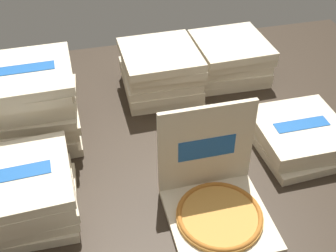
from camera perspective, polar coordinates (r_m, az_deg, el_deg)
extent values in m
cube|color=#2D2319|center=(2.03, -0.46, -5.19)|extent=(3.20, 2.40, 0.02)
cube|color=beige|center=(1.80, 6.96, -12.51)|extent=(0.42, 0.42, 0.03)
cylinder|color=#C6893D|center=(1.78, 7.02, -12.09)|extent=(0.36, 0.36, 0.02)
torus|color=#A96324|center=(1.77, 7.04, -11.91)|extent=(0.36, 0.36, 0.02)
cube|color=beige|center=(1.77, 5.22, -2.80)|extent=(0.42, 0.03, 0.42)
cube|color=#19519E|center=(1.76, 5.34, -3.03)|extent=(0.25, 0.01, 0.10)
cube|color=beige|center=(2.25, -17.18, -0.92)|extent=(0.42, 0.42, 0.05)
cube|color=beige|center=(2.23, -17.57, 0.10)|extent=(0.44, 0.44, 0.05)
cube|color=beige|center=(2.20, -17.97, 0.92)|extent=(0.43, 0.43, 0.05)
cube|color=beige|center=(2.16, -17.76, 1.77)|extent=(0.43, 0.43, 0.05)
cube|color=#19519E|center=(2.15, -17.88, 2.28)|extent=(0.27, 0.08, 0.00)
cube|color=beige|center=(2.14, -17.92, 2.76)|extent=(0.44, 0.44, 0.05)
cube|color=#19519E|center=(2.12, -18.05, 3.28)|extent=(0.28, 0.09, 0.00)
cube|color=beige|center=(2.13, -18.40, 4.01)|extent=(0.42, 0.42, 0.05)
cube|color=#19519E|center=(2.11, -18.53, 4.54)|extent=(0.27, 0.08, 0.00)
cube|color=beige|center=(2.10, -18.44, 5.00)|extent=(0.42, 0.42, 0.05)
cube|color=beige|center=(2.06, -18.95, 5.71)|extent=(0.42, 0.42, 0.05)
cube|color=beige|center=(2.03, -18.87, 6.84)|extent=(0.42, 0.42, 0.05)
cube|color=#19519E|center=(2.02, -19.02, 7.42)|extent=(0.27, 0.08, 0.00)
cube|color=beige|center=(2.48, -0.95, 5.31)|extent=(0.43, 0.43, 0.05)
cube|color=beige|center=(2.45, -1.02, 6.12)|extent=(0.42, 0.42, 0.05)
cube|color=beige|center=(2.43, -1.17, 7.11)|extent=(0.43, 0.43, 0.05)
cube|color=beige|center=(2.41, -0.86, 8.14)|extent=(0.43, 0.43, 0.05)
cube|color=#19519E|center=(2.40, -0.86, 8.64)|extent=(0.27, 0.08, 0.00)
cube|color=beige|center=(2.38, -0.79, 8.92)|extent=(0.44, 0.44, 0.05)
cube|color=beige|center=(2.34, -1.12, 9.74)|extent=(0.42, 0.42, 0.05)
cube|color=beige|center=(2.18, 17.49, -2.44)|extent=(0.44, 0.44, 0.05)
cube|color=beige|center=(2.17, 17.69, -1.15)|extent=(0.43, 0.43, 0.05)
cube|color=beige|center=(2.14, 17.63, -0.29)|extent=(0.42, 0.42, 0.05)
cube|color=#19519E|center=(2.12, 17.75, 0.21)|extent=(0.27, 0.08, 0.00)
cube|color=beige|center=(2.65, 8.12, 7.49)|extent=(0.43, 0.43, 0.05)
cube|color=beige|center=(2.63, 8.30, 8.33)|extent=(0.44, 0.44, 0.05)
cube|color=#19519E|center=(2.62, 8.35, 8.78)|extent=(0.27, 0.09, 0.00)
cube|color=beige|center=(2.62, 8.27, 9.33)|extent=(0.43, 0.43, 0.05)
cube|color=#19519E|center=(2.61, 8.32, 9.79)|extent=(0.27, 0.09, 0.00)
cube|color=beige|center=(2.59, 8.56, 10.15)|extent=(0.42, 0.42, 0.05)
cube|color=#19519E|center=(2.58, 8.62, 10.62)|extent=(0.27, 0.08, 0.00)
cube|color=beige|center=(2.56, 8.63, 10.93)|extent=(0.43, 0.43, 0.05)
cube|color=beige|center=(1.91, -18.60, -10.50)|extent=(0.43, 0.43, 0.05)
cube|color=beige|center=(1.88, -18.94, -9.47)|extent=(0.43, 0.43, 0.05)
cube|color=beige|center=(1.84, -19.27, -8.58)|extent=(0.44, 0.44, 0.05)
cube|color=beige|center=(1.81, -19.78, -7.71)|extent=(0.44, 0.44, 0.05)
cube|color=beige|center=(1.78, -19.86, -6.58)|extent=(0.43, 0.43, 0.05)
cube|color=#19519E|center=(1.76, -20.03, -6.03)|extent=(0.27, 0.09, 0.00)
cylinder|color=silver|center=(2.64, -20.36, 7.08)|extent=(0.06, 0.06, 0.21)
cylinder|color=#239951|center=(2.58, -20.92, 9.15)|extent=(0.04, 0.04, 0.02)
cylinder|color=silver|center=(2.63, -17.04, 7.78)|extent=(0.06, 0.06, 0.21)
cylinder|color=#239951|center=(2.57, -17.51, 9.88)|extent=(0.04, 0.04, 0.02)
cylinder|color=silver|center=(2.57, -14.65, 7.55)|extent=(0.06, 0.06, 0.21)
cylinder|color=white|center=(2.52, -15.07, 9.69)|extent=(0.04, 0.04, 0.02)
cylinder|color=white|center=(2.57, -16.43, 7.10)|extent=(0.06, 0.06, 0.21)
cylinder|color=blue|center=(2.51, -16.90, 9.23)|extent=(0.04, 0.04, 0.02)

